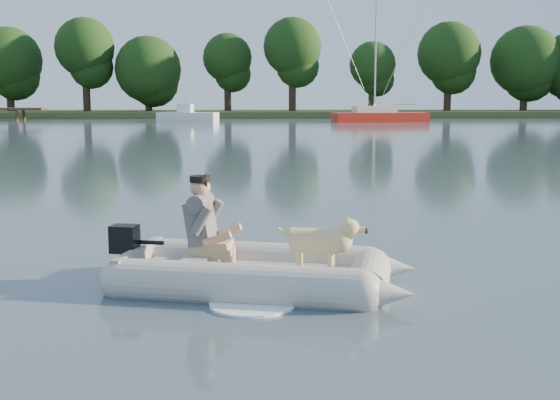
{
  "coord_description": "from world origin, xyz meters",
  "views": [
    {
      "loc": [
        -0.25,
        -6.33,
        1.94
      ],
      "look_at": [
        0.09,
        1.7,
        0.75
      ],
      "focal_mm": 45.0,
      "sensor_mm": 36.0,
      "label": 1
    }
  ],
  "objects_px": {
    "sailboat": "(379,116)",
    "dinghy": "(259,238)",
    "man": "(202,219)",
    "motorboat": "(188,110)",
    "dog": "(315,245)"
  },
  "relations": [
    {
      "from": "sailboat",
      "to": "dinghy",
      "type": "bearing_deg",
      "value": -109.51
    },
    {
      "from": "dinghy",
      "to": "man",
      "type": "height_order",
      "value": "man"
    },
    {
      "from": "motorboat",
      "to": "sailboat",
      "type": "height_order",
      "value": "sailboat"
    },
    {
      "from": "man",
      "to": "dog",
      "type": "height_order",
      "value": "man"
    },
    {
      "from": "motorboat",
      "to": "sailboat",
      "type": "distance_m",
      "value": 14.81
    },
    {
      "from": "dinghy",
      "to": "dog",
      "type": "height_order",
      "value": "dinghy"
    },
    {
      "from": "dinghy",
      "to": "man",
      "type": "bearing_deg",
      "value": 175.76
    },
    {
      "from": "man",
      "to": "motorboat",
      "type": "bearing_deg",
      "value": 108.06
    },
    {
      "from": "dinghy",
      "to": "sailboat",
      "type": "height_order",
      "value": "sailboat"
    },
    {
      "from": "dog",
      "to": "motorboat",
      "type": "relative_size",
      "value": 0.17
    },
    {
      "from": "dog",
      "to": "man",
      "type": "bearing_deg",
      "value": 180.0
    },
    {
      "from": "motorboat",
      "to": "man",
      "type": "bearing_deg",
      "value": -71.97
    },
    {
      "from": "sailboat",
      "to": "motorboat",
      "type": "bearing_deg",
      "value": 167.87
    },
    {
      "from": "motorboat",
      "to": "dog",
      "type": "bearing_deg",
      "value": -70.64
    },
    {
      "from": "dinghy",
      "to": "dog",
      "type": "relative_size",
      "value": 5.18
    }
  ]
}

